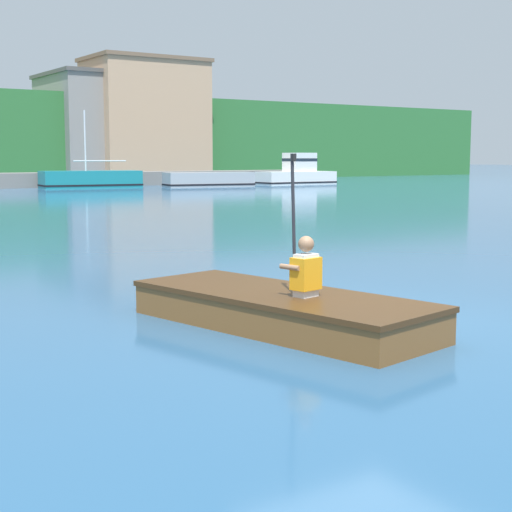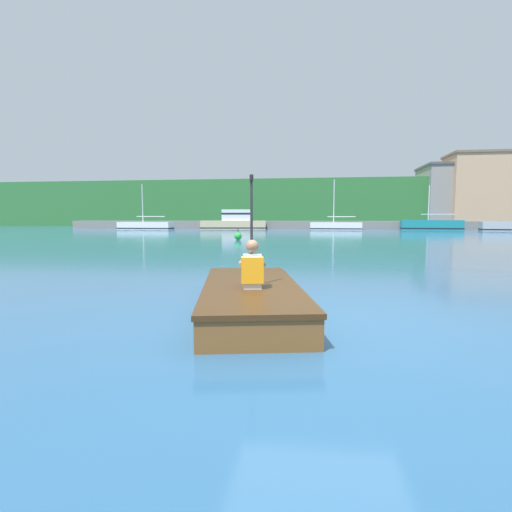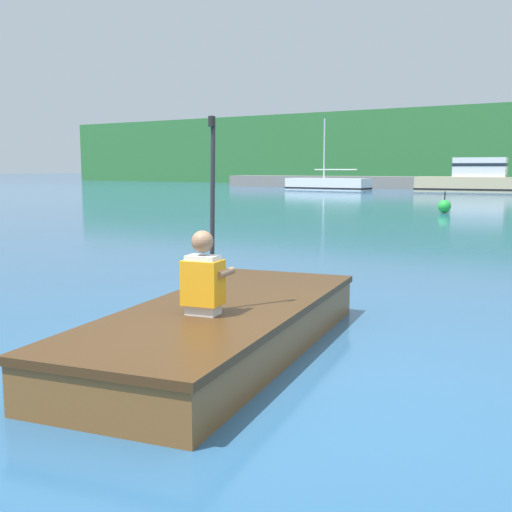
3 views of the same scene
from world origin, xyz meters
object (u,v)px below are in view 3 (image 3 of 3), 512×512
(moored_boat_dock_east_end, at_px, (328,184))
(channel_buoy, at_px, (444,206))
(moored_boat_dock_east_inner, at_px, (476,179))
(rowboat_foreground, at_px, (225,324))
(person_paddler, at_px, (203,275))

(moored_boat_dock_east_end, bearing_deg, channel_buoy, -53.25)
(moored_boat_dock_east_inner, height_order, rowboat_foreground, moored_boat_dock_east_inner)
(moored_boat_dock_east_end, bearing_deg, rowboat_foreground, -64.34)
(moored_boat_dock_east_end, xyz_separation_m, person_paddler, (17.40, -36.46, 0.30))
(moored_boat_dock_east_inner, relative_size, channel_buoy, 10.38)
(rowboat_foreground, relative_size, person_paddler, 2.55)
(rowboat_foreground, bearing_deg, moored_boat_dock_east_end, 115.66)
(rowboat_foreground, distance_m, person_paddler, 0.62)
(person_paddler, xyz_separation_m, channel_buoy, (-3.60, 17.97, -0.47))
(channel_buoy, bearing_deg, moored_boat_dock_east_end, 126.75)
(channel_buoy, bearing_deg, rowboat_foreground, -78.68)
(moored_boat_dock_east_inner, height_order, channel_buoy, moored_boat_dock_east_inner)
(rowboat_foreground, bearing_deg, moored_boat_dock_east_inner, 101.57)
(rowboat_foreground, distance_m, channel_buoy, 17.93)
(moored_boat_dock_east_end, height_order, rowboat_foreground, moored_boat_dock_east_end)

